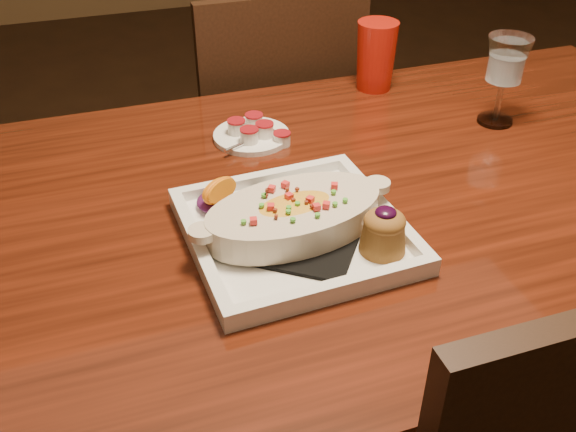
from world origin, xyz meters
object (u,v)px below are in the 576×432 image
object	(u,v)px
chair_far	(270,143)
plate	(299,221)
saucer	(251,133)
goblet	(506,65)
red_tumbler	(376,56)
table	(374,233)

from	to	relation	value
chair_far	plate	bearing A→B (deg)	76.28
chair_far	saucer	size ratio (longest dim) A/B	6.40
chair_far	saucer	bearing A→B (deg)	68.39
plate	goblet	xyz separation A→B (m)	(0.50, 0.24, 0.09)
red_tumbler	plate	bearing A→B (deg)	-126.09
saucer	red_tumbler	distance (m)	0.36
goblet	red_tumbler	size ratio (longest dim) A/B	1.19
goblet	saucer	world-z (taller)	goblet
chair_far	saucer	distance (m)	0.50
red_tumbler	saucer	bearing A→B (deg)	-156.11
table	chair_far	bearing A→B (deg)	90.00
plate	saucer	size ratio (longest dim) A/B	2.24
chair_far	red_tumbler	xyz separation A→B (m)	(0.16, -0.26, 0.32)
saucer	red_tumbler	xyz separation A→B (m)	(0.32, 0.14, 0.06)
table	plate	world-z (taller)	plate
chair_far	table	bearing A→B (deg)	90.00
table	goblet	world-z (taller)	goblet
table	saucer	xyz separation A→B (m)	(-0.16, 0.23, 0.11)
chair_far	plate	xyz separation A→B (m)	(-0.18, -0.72, 0.27)
chair_far	saucer	xyz separation A→B (m)	(-0.16, -0.40, 0.25)
table	chair_far	world-z (taller)	chair_far
plate	chair_far	bearing A→B (deg)	73.73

